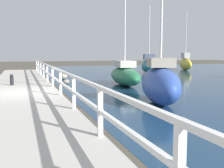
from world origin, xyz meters
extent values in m
plane|color=#4C473D|center=(0.00, 0.00, 0.00)|extent=(120.00, 120.00, 0.00)
cube|color=beige|center=(0.00, 0.00, 0.12)|extent=(3.34, 36.00, 0.25)
cube|color=white|center=(1.57, -10.31, 0.79)|extent=(0.10, 0.10, 1.08)
cube|color=white|center=(1.57, -7.36, 0.79)|extent=(0.10, 0.10, 1.08)
cube|color=white|center=(1.57, -4.42, 0.79)|extent=(0.10, 0.10, 1.08)
cube|color=white|center=(1.57, -1.47, 0.79)|extent=(0.10, 0.10, 1.08)
cube|color=white|center=(1.57, 1.47, 0.79)|extent=(0.10, 0.10, 1.08)
cube|color=white|center=(1.57, 4.42, 0.79)|extent=(0.10, 0.10, 1.08)
cube|color=white|center=(1.57, 7.36, 0.79)|extent=(0.10, 0.10, 1.08)
cube|color=white|center=(1.57, 10.31, 0.79)|extent=(0.10, 0.10, 1.08)
cube|color=white|center=(1.57, 13.25, 0.79)|extent=(0.10, 0.10, 1.08)
cube|color=white|center=(1.57, 16.20, 0.79)|extent=(0.10, 0.10, 1.08)
cube|color=white|center=(1.57, 0.00, 1.29)|extent=(0.09, 32.50, 0.08)
cube|color=white|center=(1.57, 0.00, 0.79)|extent=(0.09, 32.50, 0.08)
ellipsoid|color=gray|center=(2.81, 4.69, 0.16)|extent=(0.42, 0.38, 0.32)
ellipsoid|color=gray|center=(3.14, 8.06, 0.22)|extent=(0.58, 0.52, 0.43)
cylinder|color=black|center=(-0.51, 3.03, 0.49)|extent=(0.20, 0.20, 0.50)
sphere|color=black|center=(-0.51, 3.03, 0.78)|extent=(0.18, 0.18, 0.18)
ellipsoid|color=#2D4C9E|center=(5.25, -3.40, 0.74)|extent=(2.49, 4.14, 1.47)
cube|color=#9E937F|center=(5.25, -3.40, 1.65)|extent=(1.27, 1.45, 0.36)
cylinder|color=silver|center=(5.25, -3.40, 3.94)|extent=(0.09, 0.09, 4.94)
ellipsoid|color=#1E707A|center=(12.60, 11.95, 0.69)|extent=(2.88, 4.41, 1.36)
cube|color=#4C566B|center=(12.60, 11.95, 1.67)|extent=(1.57, 1.91, 0.61)
cylinder|color=silver|center=(12.60, 11.95, 4.12)|extent=(0.09, 0.09, 5.51)
ellipsoid|color=#236B42|center=(6.22, 2.82, 0.59)|extent=(2.08, 5.32, 1.16)
cube|color=beige|center=(6.22, 2.82, 1.37)|extent=(1.23, 1.98, 0.41)
cylinder|color=silver|center=(6.22, 2.82, 3.90)|extent=(0.09, 0.09, 5.47)
ellipsoid|color=gold|center=(19.22, 15.12, 0.72)|extent=(2.99, 5.48, 1.43)
cube|color=beige|center=(19.22, 15.12, 1.79)|extent=(1.38, 2.10, 0.69)
cylinder|color=silver|center=(19.22, 15.12, 4.28)|extent=(0.09, 0.09, 5.68)
camera|label=1|loc=(0.03, -12.58, 1.99)|focal=42.00mm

